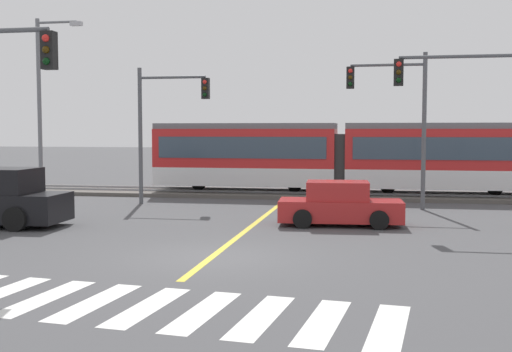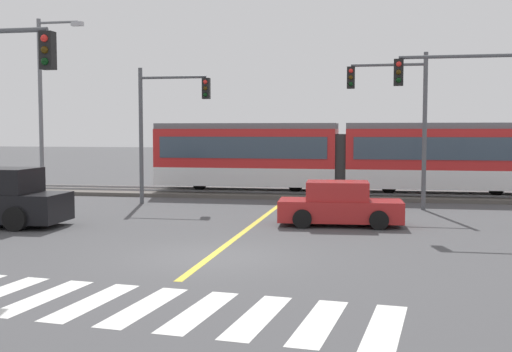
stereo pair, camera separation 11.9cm
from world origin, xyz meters
name	(u,v)px [view 2 (the right image)]	position (x,y,z in m)	size (l,w,h in m)	color
ground_plane	(210,257)	(0.00, 0.00, 0.00)	(200.00, 200.00, 0.00)	#474749
track_bed	(292,194)	(0.00, 15.78, 0.09)	(120.00, 4.00, 0.18)	#56514C
rail_near	(290,193)	(0.00, 15.06, 0.23)	(120.00, 0.08, 0.10)	#939399
rail_far	(294,190)	(0.00, 16.50, 0.23)	(120.00, 0.08, 0.10)	#939399
light_rail_tram	(342,155)	(2.47, 15.77, 2.05)	(18.50, 2.64, 3.43)	silver
crosswalk_stripe_2	(43,297)	(-2.19, -4.48, 0.00)	(0.56, 2.80, 0.01)	silver
crosswalk_stripe_3	(92,302)	(-1.09, -4.60, 0.00)	(0.56, 2.80, 0.01)	silver
crosswalk_stripe_4	(145,306)	(0.00, -4.72, 0.00)	(0.56, 2.80, 0.01)	silver
crosswalk_stripe_5	(200,311)	(1.09, -4.83, 0.00)	(0.56, 2.80, 0.01)	silver
crosswalk_stripe_6	(258,317)	(2.19, -4.95, 0.00)	(0.56, 2.80, 0.01)	silver
crosswalk_stripe_7	(319,322)	(3.28, -5.07, 0.00)	(0.56, 2.80, 0.01)	silver
crosswalk_stripe_8	(385,328)	(4.37, -5.19, 0.00)	(0.56, 2.80, 0.01)	silver
lane_centre_line	(252,226)	(0.00, 5.53, 0.00)	(0.20, 16.50, 0.01)	gold
sedan_crossing	(340,205)	(2.95, 6.22, 0.70)	(4.30, 2.12, 1.52)	#B22323
traffic_light_mid_right	(477,105)	(7.44, 6.66, 4.12)	(4.25, 0.38, 6.23)	#515459
traffic_light_far_left	(164,115)	(-5.07, 11.19, 3.94)	(3.25, 0.38, 6.01)	#515459
traffic_light_far_right	(399,108)	(5.04, 11.18, 4.17)	(3.25, 0.38, 6.42)	#515459
street_lamp_west	(45,96)	(-11.85, 13.19, 4.94)	(2.40, 0.28, 8.66)	slate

